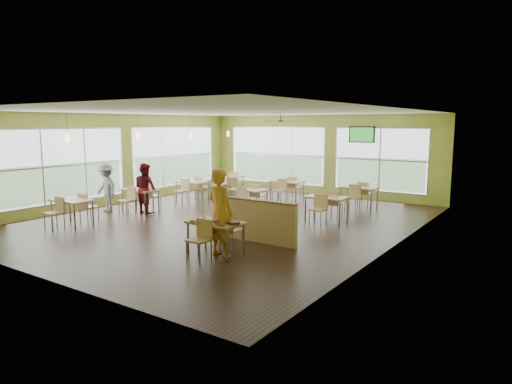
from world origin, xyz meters
TOP-DOWN VIEW (x-y plane):
  - room at (0.00, 0.00)m, footprint 12.00×12.04m
  - window_bays at (-2.65, 3.08)m, footprint 9.24×10.24m
  - main_table at (2.00, -3.00)m, footprint 1.22×1.52m
  - half_wall_divider at (2.00, -1.55)m, footprint 2.40×0.14m
  - dining_tables at (-1.05, 1.71)m, footprint 6.92×8.72m
  - pendant_lights at (-3.20, 0.68)m, footprint 0.11×7.31m
  - ceiling_fan at (-0.00, 3.00)m, footprint 1.25×1.25m
  - tv_backwall at (1.80, 5.90)m, footprint 1.00×0.07m
  - man_plaid at (2.11, -2.97)m, footprint 0.76×0.56m
  - patron_maroon at (-2.85, -0.59)m, footprint 0.85×0.70m
  - patron_grey at (-4.13, -1.11)m, footprint 1.11×0.76m
  - cup_blue at (1.71, -3.05)m, footprint 0.09×0.09m
  - cup_yellow at (1.85, -3.24)m, footprint 0.09×0.09m
  - cup_red_near at (2.18, -3.23)m, footprint 0.10×0.10m
  - cup_red_far at (2.20, -3.07)m, footprint 0.10×0.10m
  - food_basket at (2.51, -3.00)m, footprint 0.27×0.27m
  - ketchup_cup at (2.42, -3.27)m, footprint 0.05×0.05m
  - wrapper_left at (1.62, -3.30)m, footprint 0.18×0.16m
  - wrapper_mid at (2.11, -2.90)m, footprint 0.23×0.22m
  - wrapper_right at (2.29, -3.22)m, footprint 0.16×0.16m

SIDE VIEW (x-z plane):
  - half_wall_divider at x=2.00m, z-range 0.00..1.04m
  - dining_tables at x=-1.05m, z-range 0.20..1.07m
  - main_table at x=2.00m, z-range 0.20..1.07m
  - ketchup_cup at x=2.42m, z-range 0.75..0.77m
  - wrapper_right at x=2.29m, z-range 0.75..0.78m
  - wrapper_left at x=1.62m, z-range 0.75..0.79m
  - wrapper_mid at x=2.11m, z-range 0.75..0.80m
  - food_basket at x=2.51m, z-range 0.75..0.81m
  - patron_grey at x=-4.13m, z-range 0.00..1.58m
  - patron_maroon at x=-2.85m, z-range 0.00..1.62m
  - cup_yellow at x=1.85m, z-range 0.66..0.97m
  - cup_blue at x=1.71m, z-range 0.65..0.98m
  - cup_red_near at x=2.18m, z-range 0.65..0.99m
  - cup_red_far at x=2.20m, z-range 0.65..1.00m
  - man_plaid at x=2.11m, z-range 0.00..1.91m
  - window_bays at x=-2.65m, z-range 0.29..2.66m
  - room at x=0.00m, z-range 0.00..3.20m
  - tv_backwall at x=1.80m, z-range 2.15..2.75m
  - pendant_lights at x=-3.20m, z-range 2.02..2.88m
  - ceiling_fan at x=0.00m, z-range 2.80..3.09m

